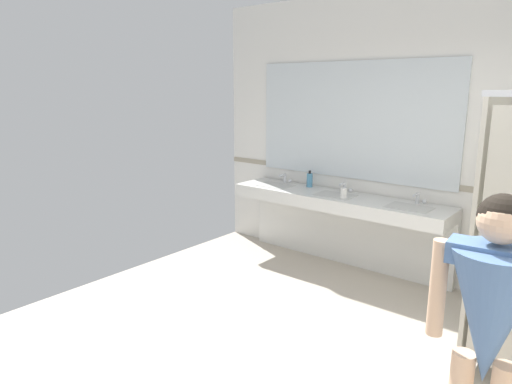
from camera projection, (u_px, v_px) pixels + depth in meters
name	position (u px, v px, depth m)	size (l,w,h in m)	color
wall_back	(484.00, 143.00, 4.36)	(6.26, 0.12, 3.00)	silver
wall_back_tile_band	(477.00, 190.00, 4.41)	(6.26, 0.01, 0.06)	#9E937F
vanity_counter	(339.00, 213.00, 5.19)	(2.49, 0.54, 0.97)	silver
mirror_panel	(352.00, 121.00, 5.11)	(2.39, 0.02, 1.28)	silver
person_standing	(490.00, 318.00, 2.12)	(0.55, 0.43, 1.56)	#DBAD89
soap_dispenser	(310.00, 180.00, 5.46)	(0.07, 0.07, 0.20)	teal
paper_cup	(344.00, 193.00, 4.92)	(0.07, 0.07, 0.11)	white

